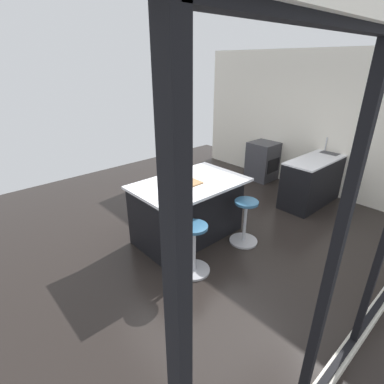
% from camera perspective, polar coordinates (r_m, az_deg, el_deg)
% --- Properties ---
extents(ground_plane, '(7.75, 7.75, 0.00)m').
position_cam_1_polar(ground_plane, '(5.14, 2.40, -6.71)').
color(ground_plane, black).
extents(interior_partition_left, '(0.12, 5.36, 2.87)m').
position_cam_1_polar(interior_partition_left, '(6.96, 21.00, 12.64)').
color(interior_partition_left, silver).
rests_on(interior_partition_left, ground_plane).
extents(sink_cabinet, '(2.21, 0.60, 1.20)m').
position_cam_1_polar(sink_cabinet, '(6.59, 23.84, 2.82)').
color(sink_cabinet, black).
rests_on(sink_cabinet, ground_plane).
extents(oven_range, '(0.60, 0.61, 0.89)m').
position_cam_1_polar(oven_range, '(7.26, 13.52, 5.89)').
color(oven_range, '#38383D').
rests_on(oven_range, ground_plane).
extents(kitchen_island, '(1.70, 1.10, 0.96)m').
position_cam_1_polar(kitchen_island, '(4.66, -0.80, -3.35)').
color(kitchen_island, black).
rests_on(kitchen_island, ground_plane).
extents(stool_by_window, '(0.44, 0.44, 0.72)m').
position_cam_1_polar(stool_by_window, '(4.64, 10.20, -5.95)').
color(stool_by_window, '#B7B7BC').
rests_on(stool_by_window, ground_plane).
extents(stool_middle, '(0.44, 0.44, 0.72)m').
position_cam_1_polar(stool_middle, '(3.97, 0.36, -11.21)').
color(stool_middle, '#B7B7BC').
rests_on(stool_middle, ground_plane).
extents(cutting_board, '(0.36, 0.24, 0.02)m').
position_cam_1_polar(cutting_board, '(4.35, -0.53, 1.63)').
color(cutting_board, olive).
rests_on(cutting_board, kitchen_island).
extents(apple_yellow, '(0.08, 0.08, 0.08)m').
position_cam_1_polar(apple_yellow, '(4.25, -1.90, 1.80)').
color(apple_yellow, gold).
rests_on(apple_yellow, cutting_board).
extents(apple_green, '(0.07, 0.07, 0.07)m').
position_cam_1_polar(apple_green, '(4.35, -1.82, 2.28)').
color(apple_green, '#609E2D').
rests_on(apple_green, cutting_board).
extents(water_bottle, '(0.06, 0.06, 0.31)m').
position_cam_1_polar(water_bottle, '(4.08, -2.81, 1.77)').
color(water_bottle, silver).
rests_on(water_bottle, kitchen_island).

